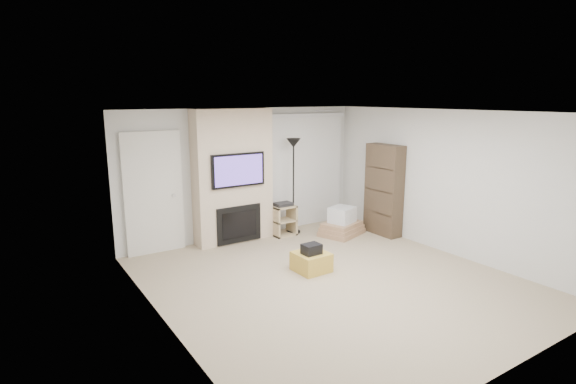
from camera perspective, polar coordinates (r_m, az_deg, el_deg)
floor at (r=6.90m, az=5.56°, el=-11.14°), size 5.00×5.50×0.00m
ceiling at (r=6.35m, az=6.03°, el=10.07°), size 5.00×5.50×0.00m
wall_back at (r=8.78m, az=-5.55°, el=2.40°), size 5.00×0.00×2.50m
wall_front at (r=4.79m, az=27.07°, el=-7.10°), size 5.00×0.00×2.50m
wall_left at (r=5.35m, az=-15.59°, el=-4.25°), size 0.00×5.50×2.50m
wall_right at (r=8.29m, az=19.37°, el=1.20°), size 0.00×5.50×2.50m
hvac_vent at (r=7.23m, az=4.47°, el=10.31°), size 0.35×0.18×0.01m
ottoman at (r=7.19m, az=2.98°, el=-8.84°), size 0.51×0.51×0.30m
black_bag at (r=7.07m, az=3.00°, el=-7.24°), size 0.29×0.23×0.16m
fireplace_wall at (r=8.44m, az=-6.98°, el=1.89°), size 1.50×0.47×2.50m
entry_door at (r=8.12m, az=-16.70°, el=-0.25°), size 1.02×0.11×2.14m
vertical_blinds at (r=9.46m, az=2.13°, el=3.29°), size 1.98×0.10×2.37m
floor_lamp at (r=8.86m, az=0.70°, el=4.21°), size 0.28×0.28×1.91m
av_stand at (r=8.93m, az=-0.61°, el=-3.33°), size 0.45×0.38×0.66m
box_stack at (r=9.04m, az=6.85°, el=-4.08°), size 1.00×0.87×0.56m
bookshelf at (r=9.08m, az=12.07°, el=0.26°), size 0.30×0.80×1.80m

